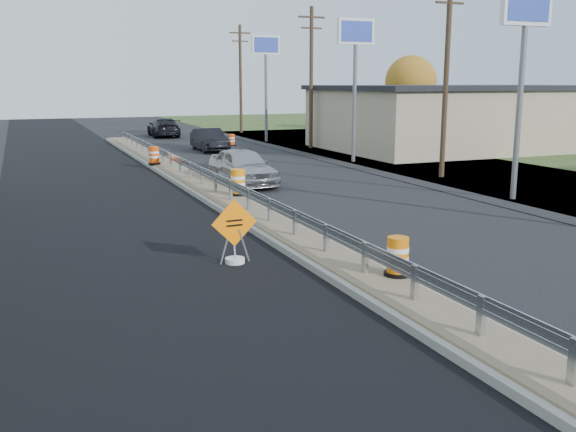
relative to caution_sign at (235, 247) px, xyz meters
name	(u,v)px	position (x,y,z in m)	size (l,w,h in m)	color
ground	(295,242)	(2.26, 1.41, -0.42)	(140.00, 140.00, 0.00)	black
milled_overlay	(95,196)	(-2.14, 11.41, -0.41)	(7.20, 120.00, 0.01)	black
median	(216,194)	(2.26, 9.41, -0.31)	(1.60, 55.00, 0.23)	gray
guardrail	(208,175)	(2.26, 10.41, 0.31)	(0.10, 46.15, 0.72)	silver
retail_building_near	(461,117)	(23.25, 21.41, 1.74)	(18.50, 12.50, 4.27)	tan
pylon_sign_south	(525,27)	(12.76, 4.41, 6.06)	(2.20, 0.30, 7.90)	slate
pylon_sign_mid	(356,45)	(12.76, 17.41, 6.06)	(2.20, 0.30, 7.90)	slate
pylon_sign_north	(266,55)	(12.76, 31.41, 6.06)	(2.20, 0.30, 7.90)	slate
utility_pole_smid	(446,72)	(13.76, 10.41, 4.52)	(1.90, 0.26, 9.40)	#473523
utility_pole_nmid	(311,75)	(13.76, 25.41, 4.52)	(1.90, 0.26, 9.40)	#473523
utility_pole_north	(241,77)	(13.76, 40.41, 4.52)	(1.90, 0.26, 9.40)	#473523
tree_far_yellow	(411,81)	(28.26, 35.41, 4.12)	(4.62, 4.62, 6.86)	#473523
caution_sign	(235,247)	(0.00, 0.00, 0.00)	(1.19, 0.50, 1.64)	white
barrel_median_near	(398,257)	(2.81, -3.08, 0.23)	(0.60, 0.60, 0.88)	black
barrel_median_mid	(238,183)	(2.81, 8.21, 0.29)	(0.68, 0.68, 0.99)	black
barrel_median_far	(154,156)	(1.71, 18.90, 0.26)	(0.63, 0.63, 0.93)	black
barrel_shoulder_far	(232,140)	(9.31, 29.31, -0.03)	(0.56, 0.56, 0.82)	black
car_silver	(243,167)	(4.24, 11.89, 0.40)	(1.92, 4.78, 1.63)	#AEAFB3
car_dark_mid	(209,140)	(6.83, 26.39, 0.33)	(1.58, 4.53, 1.49)	black
car_dark_far	(164,127)	(6.42, 38.92, 0.37)	(2.20, 5.42, 1.57)	black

